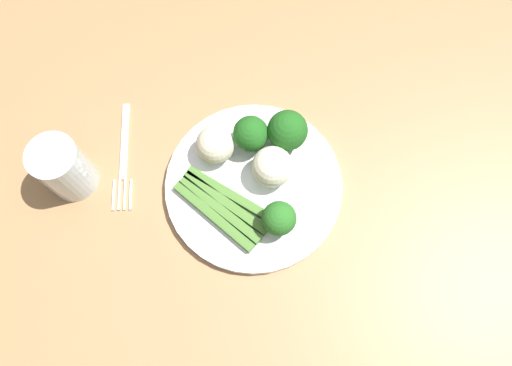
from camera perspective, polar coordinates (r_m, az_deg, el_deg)
ground_plane at (r=1.41m, az=0.21°, el=-11.06°), size 6.00×6.00×0.02m
dining_table at (r=0.79m, az=0.36°, el=-4.77°), size 1.25×1.00×0.72m
plate at (r=0.70m, az=0.00°, el=-0.33°), size 0.25×0.25×0.01m
asparagus_bundle at (r=0.67m, az=-3.62°, el=-2.65°), size 0.14×0.12×0.01m
broccoli_near_center at (r=0.68m, az=-0.33°, el=5.67°), size 0.05×0.05×0.06m
broccoli_outer_edge at (r=0.64m, az=2.96°, el=-4.11°), size 0.05×0.05×0.06m
broccoli_front at (r=0.68m, az=3.91°, el=6.02°), size 0.06×0.06×0.07m
cauliflower_right at (r=0.68m, az=-4.47°, el=4.40°), size 0.05×0.05×0.05m
cauliflower_edge at (r=0.67m, az=2.17°, el=1.87°), size 0.06×0.06×0.06m
fork at (r=0.74m, az=-14.71°, el=2.87°), size 0.03×0.17×0.00m
water_glass at (r=0.71m, az=-21.02°, el=1.60°), size 0.07×0.07×0.09m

